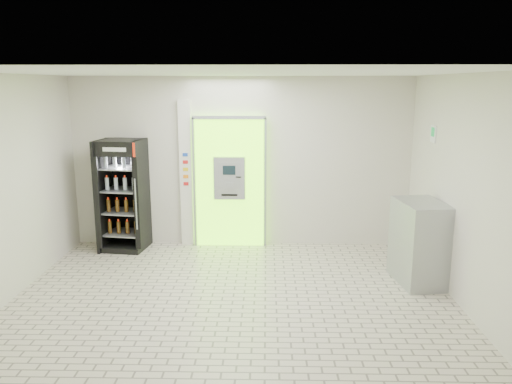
{
  "coord_description": "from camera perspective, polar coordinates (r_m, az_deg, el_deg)",
  "views": [
    {
      "loc": [
        0.45,
        -6.25,
        2.86
      ],
      "look_at": [
        0.29,
        1.2,
        1.24
      ],
      "focal_mm": 35.0,
      "sensor_mm": 36.0,
      "label": 1
    }
  ],
  "objects": [
    {
      "name": "room_shell",
      "position": [
        6.35,
        -2.85,
        2.98
      ],
      "size": [
        6.0,
        6.0,
        6.0
      ],
      "color": "beige",
      "rests_on": "ground"
    },
    {
      "name": "steel_cabinet",
      "position": [
        7.66,
        18.23,
        -5.51
      ],
      "size": [
        0.73,
        0.98,
        1.21
      ],
      "rotation": [
        0.0,
        0.0,
        0.13
      ],
      "color": "#979A9E",
      "rests_on": "ground"
    },
    {
      "name": "ground",
      "position": [
        6.89,
        -2.68,
        -12.31
      ],
      "size": [
        6.0,
        6.0,
        0.0
      ],
      "primitive_type": "plane",
      "color": "#BDAF9C",
      "rests_on": "ground"
    },
    {
      "name": "atm_assembly",
      "position": [
        8.86,
        -3.0,
        1.21
      ],
      "size": [
        1.3,
        0.24,
        2.33
      ],
      "color": "#7EFF15",
      "rests_on": "ground"
    },
    {
      "name": "pillar",
      "position": [
        8.96,
        -7.98,
        2.08
      ],
      "size": [
        0.22,
        0.11,
        2.6
      ],
      "color": "silver",
      "rests_on": "ground"
    },
    {
      "name": "exit_sign",
      "position": [
        8.1,
        19.61,
        6.29
      ],
      "size": [
        0.02,
        0.22,
        0.26
      ],
      "color": "white",
      "rests_on": "room_shell"
    },
    {
      "name": "beverage_cooler",
      "position": [
        9.0,
        -14.94,
        -0.58
      ],
      "size": [
        0.81,
        0.76,
        1.94
      ],
      "rotation": [
        0.0,
        0.0,
        -0.14
      ],
      "color": "black",
      "rests_on": "ground"
    }
  ]
}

